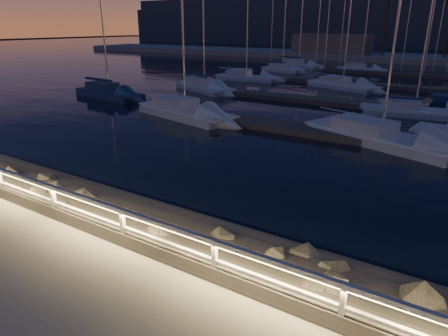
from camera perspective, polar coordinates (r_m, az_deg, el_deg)
The scene contains 16 objects.
ground at distance 12.19m, azimuth -17.31°, elevation -8.97°, with size 400.00×400.00×0.00m, color #A59F95.
harbor_water at distance 39.34m, azimuth 20.07°, elevation 8.91°, with size 400.00×440.00×0.60m.
guard_rail at distance 11.90m, azimuth -17.91°, elevation -5.59°, with size 44.11×0.12×1.06m.
floating_docks at distance 40.48m, azimuth 20.60°, elevation 9.94°, with size 22.00×36.00×0.40m.
far_shore at distance 81.30m, azimuth 27.50°, elevation 13.89°, with size 160.00×14.00×5.20m.
distant_hills at distance 143.61m, azimuth 21.61°, elevation 18.15°, with size 230.00×37.50×18.00m.
sailboat_a at distance 38.53m, azimuth -16.26°, elevation 10.37°, with size 8.02×3.26×13.36m.
sailboat_b at distance 29.13m, azimuth -5.82°, elevation 8.21°, with size 8.90×4.38×14.62m.
sailboat_c at distance 32.35m, azimuth 25.23°, elevation 7.49°, with size 7.78×3.45×12.77m.
sailboat_d at distance 24.06m, azimuth 21.08°, elevation 4.43°, with size 9.34×5.37×15.26m.
sailboat_f at distance 40.96m, azimuth -2.97°, elevation 11.62°, with size 8.32×5.25×13.81m.
sailboat_i at distance 58.26m, azimuth 8.22°, elevation 13.85°, with size 6.74×3.38×11.13m.
sailboat_j at distance 48.61m, azimuth 2.98°, elevation 12.89°, with size 7.78×3.13×12.91m.
sailboat_k at distance 44.05m, azimuth 16.37°, elevation 11.40°, with size 8.22×4.87×13.51m.
sailboat_m at distance 64.16m, azimuth 10.49°, elevation 14.31°, with size 8.12×4.29×13.40m.
sailboat_n at distance 60.85m, azimuth 18.85°, elevation 13.26°, with size 6.99×3.19×11.51m.
Camera 1 is at (8.52, -6.61, 5.69)m, focal length 32.00 mm.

